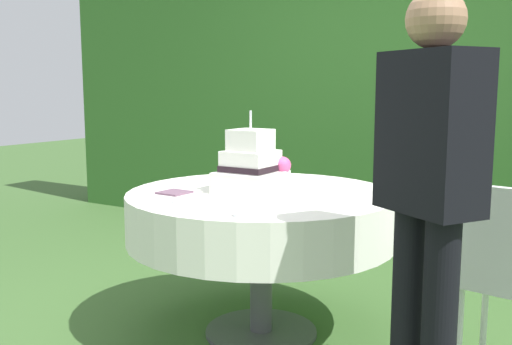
# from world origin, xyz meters

# --- Properties ---
(ground_plane) EXTENTS (20.00, 20.00, 0.00)m
(ground_plane) POSITION_xyz_m (0.00, 0.00, 0.00)
(ground_plane) COLOR #3D602D
(foliage_hedge) EXTENTS (6.93, 0.49, 2.71)m
(foliage_hedge) POSITION_xyz_m (0.00, 2.25, 1.36)
(foliage_hedge) COLOR #336628
(foliage_hedge) RESTS_ON ground_plane
(cake_table) EXTENTS (1.36, 1.36, 0.75)m
(cake_table) POSITION_xyz_m (0.00, 0.00, 0.63)
(cake_table) COLOR #4C4C51
(cake_table) RESTS_ON ground_plane
(wedding_cake) EXTENTS (0.31, 0.31, 0.41)m
(wedding_cake) POSITION_xyz_m (-0.03, -0.04, 0.88)
(wedding_cake) COLOR white
(wedding_cake) RESTS_ON cake_table
(serving_plate_near) EXTENTS (0.15, 0.15, 0.01)m
(serving_plate_near) POSITION_xyz_m (0.24, -0.50, 0.76)
(serving_plate_near) COLOR white
(serving_plate_near) RESTS_ON cake_table
(serving_plate_far) EXTENTS (0.12, 0.12, 0.01)m
(serving_plate_far) POSITION_xyz_m (-0.16, -0.42, 0.76)
(serving_plate_far) COLOR white
(serving_plate_far) RESTS_ON cake_table
(napkin_stack) EXTENTS (0.14, 0.14, 0.01)m
(napkin_stack) POSITION_xyz_m (-0.35, -0.27, 0.76)
(napkin_stack) COLOR #6B4C60
(napkin_stack) RESTS_ON cake_table
(garden_chair) EXTENTS (0.45, 0.45, 0.89)m
(garden_chair) POSITION_xyz_m (1.17, 0.02, 0.54)
(garden_chair) COLOR white
(garden_chair) RESTS_ON ground_plane
(standing_person) EXTENTS (0.41, 0.36, 1.60)m
(standing_person) POSITION_xyz_m (0.97, -0.50, 0.93)
(standing_person) COLOR black
(standing_person) RESTS_ON ground_plane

